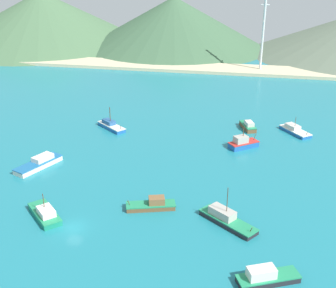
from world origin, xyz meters
name	(u,v)px	position (x,y,z in m)	size (l,w,h in m)	color
ground	(125,155)	(0.00, 30.00, -0.25)	(260.00, 280.00, 0.50)	teal
fishing_boat_1	(39,163)	(-15.94, 19.96, 0.83)	(7.27, 11.31, 2.22)	silver
fishing_boat_2	(45,213)	(-5.90, 1.92, 0.82)	(8.35, 8.31, 4.73)	#198466
fishing_boat_3	(266,277)	(31.19, -7.14, 0.92)	(9.14, 6.09, 2.50)	#232328
fishing_boat_4	(295,130)	(38.67, 50.69, 0.71)	(7.93, 9.13, 4.33)	#1E5BA8
fishing_boat_5	(226,219)	(24.72, 6.33, 0.86)	(10.48, 8.88, 6.81)	#232328
fishing_boat_6	(243,143)	(26.12, 38.73, 1.11)	(7.37, 6.58, 5.39)	#1E5BA8
fishing_boat_7	(111,126)	(-8.05, 44.46, 0.77)	(9.00, 7.96, 5.73)	#1E5BA8
fishing_boat_8	(152,205)	(11.45, 8.41, 0.76)	(9.12, 4.99, 2.23)	brown
fishing_boat_9	(248,126)	(26.99, 50.90, 0.90)	(4.74, 7.16, 2.35)	brown
beach_strip	(184,67)	(0.00, 112.57, 0.60)	(247.00, 14.71, 1.20)	beige
hill_west	(43,18)	(-78.79, 152.59, 12.68)	(102.35, 102.35, 25.35)	#476B47
hill_central	(174,23)	(-11.90, 153.75, 11.91)	(88.84, 88.84, 23.83)	#3D6042
radio_tower	(263,31)	(29.58, 113.07, 15.47)	(3.03, 2.43, 30.34)	silver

